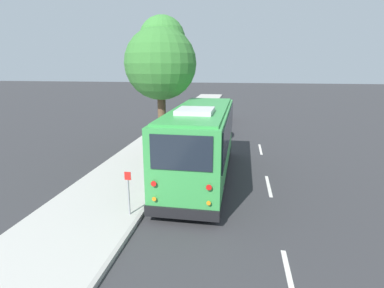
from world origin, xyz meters
TOP-DOWN VIEW (x-y plane):
  - ground_plane at (0.00, 0.00)m, footprint 160.00×160.00m
  - sidewalk_slab at (0.00, 3.50)m, footprint 80.00×3.67m
  - curb_strip at (0.00, 1.59)m, footprint 80.00×0.14m
  - shuttle_bus at (-0.80, 0.04)m, footprint 8.84×2.71m
  - parked_sedan_navy at (9.19, 0.40)m, footprint 4.19×1.80m
  - parked_sedan_maroon at (14.68, 0.40)m, footprint 4.65×2.00m
  - street_tree at (2.61, 2.68)m, footprint 3.91×3.91m
  - sign_post_near at (-4.89, 1.94)m, footprint 0.06×0.22m
  - sign_post_far at (-3.08, 1.94)m, footprint 0.06×0.06m
  - fire_hydrant at (7.02, 2.13)m, footprint 0.22×0.22m
  - lane_stripe_behind at (-7.19, -3.04)m, footprint 2.40×0.14m
  - lane_stripe_mid at (-1.19, -3.04)m, footprint 2.40×0.14m
  - lane_stripe_ahead at (4.81, -3.04)m, footprint 2.40×0.14m

SIDE VIEW (x-z plane):
  - ground_plane at x=0.00m, z-range 0.00..0.00m
  - lane_stripe_behind at x=-7.19m, z-range 0.00..0.01m
  - lane_stripe_mid at x=-1.19m, z-range 0.00..0.01m
  - lane_stripe_ahead at x=4.81m, z-range 0.00..0.01m
  - sidewalk_slab at x=0.00m, z-range 0.00..0.15m
  - curb_strip at x=0.00m, z-range 0.00..0.15m
  - fire_hydrant at x=7.02m, z-range 0.15..0.96m
  - parked_sedan_maroon at x=14.68m, z-range -0.05..1.21m
  - parked_sedan_navy at x=9.19m, z-range -0.05..1.27m
  - sign_post_far at x=-3.08m, z-range 0.15..1.46m
  - sign_post_near at x=-4.89m, z-range 0.17..1.72m
  - shuttle_bus at x=-0.80m, z-range 0.13..3.61m
  - street_tree at x=2.61m, z-range 1.65..9.25m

